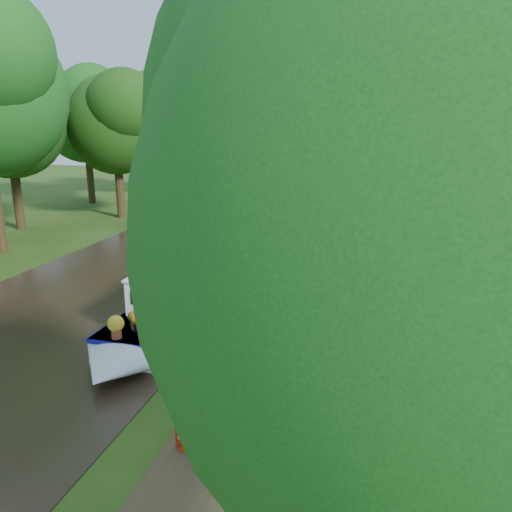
# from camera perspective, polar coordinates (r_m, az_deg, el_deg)

# --- Properties ---
(ground) EXTENTS (100.00, 100.00, 0.00)m
(ground) POSITION_cam_1_polar(r_m,az_deg,el_deg) (17.77, 0.61, -5.76)
(ground) COLOR #284711
(ground) RESTS_ON ground
(canal_water) EXTENTS (10.00, 100.00, 0.02)m
(canal_water) POSITION_cam_1_polar(r_m,az_deg,el_deg) (20.04, -16.28, -3.91)
(canal_water) COLOR black
(canal_water) RESTS_ON ground
(towpath) EXTENTS (2.20, 100.00, 0.03)m
(towpath) POSITION_cam_1_polar(r_m,az_deg,el_deg) (17.53, 4.43, -6.06)
(towpath) COLOR #453620
(towpath) RESTS_ON ground
(plant_boat) EXTENTS (2.29, 13.52, 2.29)m
(plant_boat) POSITION_cam_1_polar(r_m,az_deg,el_deg) (17.84, -6.69, -2.88)
(plant_boat) COLOR white
(plant_boat) RESTS_ON canal_water
(tree_near_overhang) EXTENTS (5.52, 5.28, 8.99)m
(tree_near_overhang) POSITION_cam_1_polar(r_m,az_deg,el_deg) (19.15, 14.57, 15.45)
(tree_near_overhang) COLOR #2F210F
(tree_near_overhang) RESTS_ON ground
(tree_near_mid) EXTENTS (6.90, 6.60, 9.40)m
(tree_near_mid) POSITION_cam_1_polar(r_m,az_deg,el_deg) (31.17, 16.28, 14.72)
(tree_near_mid) COLOR #2F210F
(tree_near_mid) RESTS_ON ground
(tree_near_far) EXTENTS (7.59, 7.26, 10.30)m
(tree_near_far) POSITION_cam_1_polar(r_m,az_deg,el_deg) (42.18, 15.47, 15.56)
(tree_near_far) COLOR #2F210F
(tree_near_far) RESTS_ON ground
(tree_near_behind) EXTENTS (6.44, 6.16, 8.68)m
(tree_near_behind) POSITION_cam_1_polar(r_m,az_deg,el_deg) (4.26, 26.64, 7.93)
(tree_near_behind) COLOR #2F210F
(tree_near_behind) RESTS_ON ground
(tree_far_c) EXTENTS (7.13, 6.82, 9.59)m
(tree_far_c) POSITION_cam_1_polar(r_m,az_deg,el_deg) (34.96, -15.78, 14.88)
(tree_far_c) COLOR #2F210F
(tree_far_c) RESTS_ON ground
(tree_far_d) EXTENTS (8.05, 7.70, 10.85)m
(tree_far_d) POSITION_cam_1_polar(r_m,az_deg,el_deg) (44.53, -10.82, 16.22)
(tree_far_d) COLOR #2F210F
(tree_far_d) RESTS_ON ground
(tree_far_g) EXTENTS (7.36, 7.04, 9.95)m
(tree_far_g) POSITION_cam_1_polar(r_m,az_deg,el_deg) (33.21, -26.49, 14.37)
(tree_far_g) COLOR #2F210F
(tree_far_g) RESTS_ON ground
(tree_far_h) EXTENTS (7.82, 7.48, 10.49)m
(tree_far_h) POSITION_cam_1_polar(r_m,az_deg,el_deg) (42.13, -18.96, 15.42)
(tree_far_h) COLOR #2F210F
(tree_far_h) RESTS_ON ground
(second_boat) EXTENTS (2.59, 7.48, 1.42)m
(second_boat) POSITION_cam_1_polar(r_m,az_deg,el_deg) (36.10, 4.92, 5.87)
(second_boat) COLOR black
(second_boat) RESTS_ON canal_water
(sandwich_board) EXTENTS (0.69, 0.70, 1.01)m
(sandwich_board) POSITION_cam_1_polar(r_m,az_deg,el_deg) (10.55, -7.24, -18.65)
(sandwich_board) COLOR #BA310D
(sandwich_board) RESTS_ON towpath
(pedestrian_pink) EXTENTS (0.69, 0.50, 1.78)m
(pedestrian_pink) POSITION_cam_1_polar(r_m,az_deg,el_deg) (36.82, 9.32, 6.45)
(pedestrian_pink) COLOR #EC6182
(pedestrian_pink) RESTS_ON towpath
(pedestrian_dark) EXTENTS (1.04, 0.88, 1.89)m
(pedestrian_dark) POSITION_cam_1_polar(r_m,az_deg,el_deg) (35.03, 10.56, 6.06)
(pedestrian_dark) COLOR black
(pedestrian_dark) RESTS_ON towpath
(verge_plant) EXTENTS (0.45, 0.41, 0.41)m
(verge_plant) POSITION_cam_1_polar(r_m,az_deg,el_deg) (17.35, -1.78, -5.57)
(verge_plant) COLOR #29651E
(verge_plant) RESTS_ON ground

